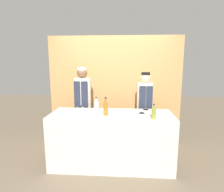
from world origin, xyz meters
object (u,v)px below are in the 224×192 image
chef_left (83,105)px  cutting_board (119,111)px  sauce_bowl_brown (142,115)px  cup_cream (127,112)px  sauce_bowl_white (80,108)px  sauce_bowl_orange (146,111)px  bottle_clear (96,106)px  chef_right (145,109)px  bottle_oil (154,113)px  bottle_amber (106,108)px

chef_left → cutting_board: bearing=-32.7°
sauce_bowl_brown → cup_cream: cup_cream is taller
sauce_bowl_white → cutting_board: bearing=-4.1°
sauce_bowl_brown → cutting_board: (-0.39, 0.29, -0.02)m
sauce_bowl_orange → bottle_clear: 0.88m
cutting_board → chef_left: (-0.76, 0.49, -0.02)m
sauce_bowl_orange → cutting_board: sauce_bowl_orange is taller
sauce_bowl_orange → cup_cream: size_ratio=1.38×
sauce_bowl_brown → bottle_clear: size_ratio=0.45×
chef_left → chef_right: chef_left is taller
bottle_oil → chef_left: size_ratio=0.14×
bottle_amber → chef_left: (-0.55, 0.74, -0.13)m
cutting_board → bottle_amber: size_ratio=0.94×
chef_left → chef_right: 1.28m
cutting_board → bottle_oil: size_ratio=1.22×
sauce_bowl_white → bottle_oil: bearing=-19.8°
bottle_oil → chef_left: 1.60m
bottle_clear → cup_cream: bottle_clear is taller
sauce_bowl_white → sauce_bowl_orange: (1.20, -0.06, -0.01)m
sauce_bowl_white → bottle_amber: 0.60m
cutting_board → chef_left: bearing=147.3°
sauce_bowl_white → bottle_oil: bottle_oil is taller
sauce_bowl_white → sauce_bowl_orange: bearing=-2.8°
sauce_bowl_brown → bottle_amber: 0.60m
cutting_board → bottle_clear: bottle_clear is taller
sauce_bowl_white → chef_left: (-0.05, 0.44, -0.04)m
sauce_bowl_orange → chef_left: 1.34m
cutting_board → cup_cream: size_ratio=3.10×
sauce_bowl_orange → cutting_board: (-0.48, 0.01, -0.01)m
sauce_bowl_brown → cutting_board: 0.49m
cup_cream → chef_left: chef_left is taller
bottle_amber → cup_cream: 0.37m
bottle_clear → cup_cream: bearing=-16.7°
sauce_bowl_white → cup_cream: 0.90m
sauce_bowl_white → chef_left: 0.44m
cutting_board → bottle_clear: 0.41m
sauce_bowl_brown → bottle_oil: 0.21m
sauce_bowl_white → bottle_amber: size_ratio=0.39×
bottle_oil → chef_right: bearing=92.6°
sauce_bowl_orange → bottle_amber: size_ratio=0.42×
cup_cream → chef_right: chef_right is taller
bottle_amber → chef_right: bearing=45.6°
chef_left → bottle_clear: bearing=-55.8°
sauce_bowl_brown → chef_left: (-1.15, 0.78, -0.04)m
sauce_bowl_brown → chef_left: chef_left is taller
sauce_bowl_white → chef_right: chef_right is taller
sauce_bowl_brown → chef_left: 1.39m
sauce_bowl_white → bottle_amber: (0.50, -0.31, 0.09)m
sauce_bowl_orange → chef_right: (0.03, 0.50, -0.09)m
sauce_bowl_white → chef_right: 1.31m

